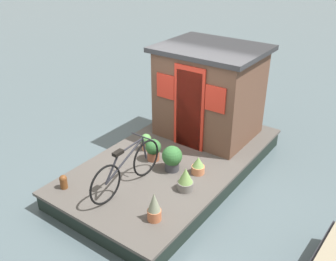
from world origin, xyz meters
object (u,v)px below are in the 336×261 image
at_px(potted_plant_basil, 146,141).
at_px(potted_plant_mint, 153,149).
at_px(bicycle, 127,169).
at_px(potted_plant_succulent, 186,180).
at_px(mooring_bollard, 63,181).
at_px(potted_plant_geranium, 172,158).
at_px(houseboat_cabin, 209,91).
at_px(potted_plant_sage, 198,166).
at_px(potted_plant_fern, 154,207).

relative_size(potted_plant_basil, potted_plant_mint, 0.81).
xyz_separation_m(bicycle, potted_plant_succulent, (0.55, -0.88, -0.18)).
height_order(potted_plant_basil, mooring_bollard, potted_plant_basil).
xyz_separation_m(potted_plant_geranium, potted_plant_mint, (0.09, 0.52, -0.03)).
bearing_deg(potted_plant_mint, houseboat_cabin, -9.50).
distance_m(potted_plant_succulent, mooring_bollard, 2.18).
bearing_deg(potted_plant_basil, houseboat_cabin, -24.06).
bearing_deg(potted_plant_basil, potted_plant_mint, -121.43).
relative_size(potted_plant_succulent, potted_plant_basil, 1.21).
xyz_separation_m(houseboat_cabin, bicycle, (-2.69, 0.07, -0.62)).
bearing_deg(houseboat_cabin, mooring_bollard, 163.64).
bearing_deg(potted_plant_succulent, potted_plant_geranium, 55.91).
height_order(potted_plant_succulent, mooring_bollard, potted_plant_succulent).
bearing_deg(mooring_bollard, potted_plant_basil, -10.15).
xyz_separation_m(bicycle, potted_plant_mint, (1.02, 0.21, -0.15)).
distance_m(bicycle, potted_plant_basil, 1.38).
bearing_deg(potted_plant_geranium, bicycle, 161.14).
relative_size(houseboat_cabin, potted_plant_sage, 6.20).
height_order(houseboat_cabin, mooring_bollard, houseboat_cabin).
bearing_deg(potted_plant_fern, potted_plant_succulent, 2.50).
height_order(bicycle, potted_plant_basil, bicycle).
xyz_separation_m(potted_plant_sage, mooring_bollard, (-1.82, 1.70, -0.02)).
bearing_deg(potted_plant_mint, bicycle, -168.56).
distance_m(potted_plant_sage, mooring_bollard, 2.49).
relative_size(houseboat_cabin, potted_plant_succulent, 4.88).
bearing_deg(potted_plant_sage, potted_plant_basil, 85.30).
bearing_deg(potted_plant_fern, potted_plant_mint, 38.27).
bearing_deg(potted_plant_sage, mooring_bollard, 136.90).
xyz_separation_m(potted_plant_basil, mooring_bollard, (-1.93, 0.35, -0.06)).
height_order(bicycle, potted_plant_geranium, bicycle).
distance_m(potted_plant_fern, potted_plant_sage, 1.55).
bearing_deg(potted_plant_succulent, bicycle, 122.18).
distance_m(potted_plant_geranium, potted_plant_mint, 0.53).
relative_size(potted_plant_succulent, potted_plant_sage, 1.27).
bearing_deg(houseboat_cabin, potted_plant_geranium, -172.04).
bearing_deg(potted_plant_basil, mooring_bollard, 169.85).
distance_m(potted_plant_succulent, potted_plant_geranium, 0.68).
relative_size(potted_plant_sage, mooring_bollard, 1.31).
bearing_deg(potted_plant_mint, potted_plant_geranium, -99.48).
bearing_deg(bicycle, potted_plant_sage, -34.74).
distance_m(houseboat_cabin, potted_plant_sage, 1.91).
bearing_deg(houseboat_cabin, potted_plant_fern, -164.69).
bearing_deg(bicycle, potted_plant_fern, -113.93).
bearing_deg(potted_plant_mint, potted_plant_sage, -83.55).
relative_size(potted_plant_geranium, mooring_bollard, 1.91).
xyz_separation_m(houseboat_cabin, potted_plant_geranium, (-1.76, -0.25, -0.74)).
bearing_deg(houseboat_cabin, potted_plant_basil, 155.94).
distance_m(potted_plant_geranium, mooring_bollard, 2.04).
height_order(potted_plant_succulent, potted_plant_sage, potted_plant_succulent).
xyz_separation_m(potted_plant_fern, potted_plant_mint, (1.43, 1.13, -0.00)).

